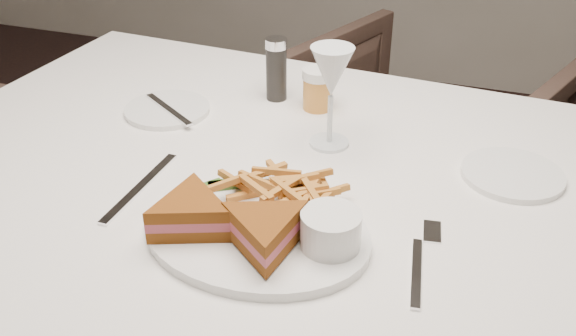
# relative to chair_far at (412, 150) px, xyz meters

# --- Properties ---
(chair_far) EXTENTS (0.89, 0.86, 0.72)m
(chair_far) POSITION_rel_chair_far_xyz_m (0.00, 0.00, 0.00)
(chair_far) COLOR #45322A
(chair_far) RESTS_ON ground
(table_setting) EXTENTS (0.79, 0.62, 0.18)m
(table_setting) POSITION_rel_chair_far_xyz_m (-0.08, -0.90, 0.43)
(table_setting) COLOR white
(table_setting) RESTS_ON table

